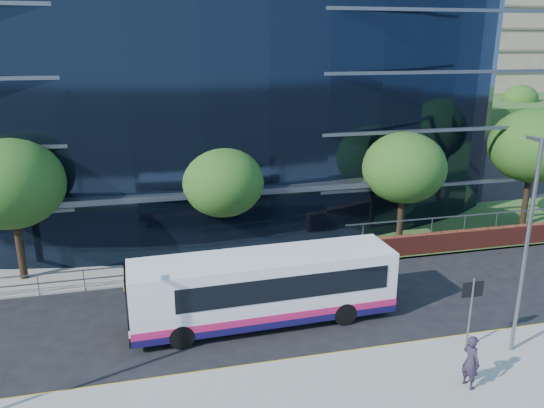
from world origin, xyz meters
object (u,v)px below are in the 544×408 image
object	(u,v)px
tree_far_a	(11,184)
city_bus	(266,287)
tree_dist_e	(413,101)
tree_far_b	(223,182)
tree_far_d	(534,146)
streetlight_east	(526,242)
pedestrian	(471,361)
street_sign	(472,298)
tree_dist_f	(520,99)
tree_far_c	(404,168)

from	to	relation	value
tree_far_a	city_bus	world-z (taller)	tree_far_a
tree_dist_e	tree_far_a	bearing A→B (deg)	-140.04
tree_far_b	tree_far_d	world-z (taller)	tree_far_d
streetlight_east	pedestrian	world-z (taller)	streetlight_east
tree_far_a	streetlight_east	bearing A→B (deg)	-30.46
street_sign	pedestrian	size ratio (longest dim) A/B	1.49
street_sign	streetlight_east	xyz separation A→B (m)	(1.50, -0.59, 2.29)
street_sign	tree_dist_e	size ratio (longest dim) A/B	0.43
streetlight_east	tree_dist_f	bearing A→B (deg)	52.42
tree_far_a	tree_far_b	xyz separation A→B (m)	(10.00, 0.50, -0.65)
tree_dist_f	streetlight_east	size ratio (longest dim) A/B	0.76
streetlight_east	city_bus	bearing A→B (deg)	152.06
street_sign	tree_far_d	distance (m)	16.61
tree_far_a	tree_far_b	distance (m)	10.03
tree_dist_e	streetlight_east	size ratio (longest dim) A/B	0.81
tree_far_b	tree_far_d	bearing A→B (deg)	1.51
tree_dist_e	pedestrian	world-z (taller)	tree_dist_e
city_bus	pedestrian	world-z (taller)	city_bus
tree_dist_e	streetlight_east	distance (m)	45.85
tree_far_b	pedestrian	distance (m)	14.96
tree_dist_e	city_bus	world-z (taller)	tree_dist_e
tree_dist_e	tree_dist_f	size ratio (longest dim) A/B	1.08
tree_far_c	city_bus	xyz separation A→B (m)	(-9.37, -6.73, -2.98)
street_sign	tree_far_b	bearing A→B (deg)	124.08
tree_far_b	city_bus	size ratio (longest dim) A/B	0.55
streetlight_east	pedestrian	distance (m)	4.68
tree_far_d	streetlight_east	xyz separation A→B (m)	(-10.00, -12.17, -0.75)
pedestrian	tree_far_b	bearing A→B (deg)	13.69
tree_far_c	street_sign	bearing A→B (deg)	-103.29
streetlight_east	tree_far_c	bearing A→B (deg)	84.89
city_bus	tree_far_b	bearing A→B (deg)	93.07
tree_far_b	city_bus	world-z (taller)	tree_far_b
tree_dist_f	street_sign	bearing A→B (deg)	-129.16
city_bus	pedestrian	xyz separation A→B (m)	(5.53, -6.04, -0.47)
street_sign	city_bus	world-z (taller)	street_sign
street_sign	tree_dist_f	distance (m)	56.25
tree_far_c	tree_dist_f	world-z (taller)	tree_far_c
tree_far_b	tree_dist_f	bearing A→B (deg)	37.08
tree_far_b	streetlight_east	xyz separation A→B (m)	(9.00, -11.67, 0.23)
tree_far_a	pedestrian	bearing A→B (deg)	-38.33
street_sign	tree_far_a	world-z (taller)	tree_far_a
tree_dist_e	tree_dist_f	bearing A→B (deg)	7.13
tree_far_d	tree_dist_f	world-z (taller)	tree_far_d
tree_dist_f	city_bus	distance (m)	58.15
tree_far_d	tree_dist_e	xyz separation A→B (m)	(8.00, 30.00, -0.65)
tree_dist_e	pedestrian	distance (m)	48.61
tree_far_a	tree_dist_f	xyz separation A→B (m)	(53.00, 33.00, -0.65)
tree_dist_f	pedestrian	world-z (taller)	tree_dist_f
street_sign	tree_far_c	bearing A→B (deg)	76.71
tree_far_a	tree_dist_e	xyz separation A→B (m)	(37.00, 31.00, -0.33)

